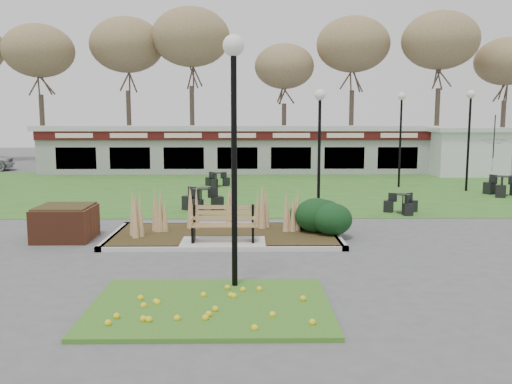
{
  "coord_description": "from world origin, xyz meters",
  "views": [
    {
      "loc": [
        0.67,
        -13.77,
        3.31
      ],
      "look_at": [
        0.89,
        2.0,
        1.18
      ],
      "focal_mm": 38.0,
      "sensor_mm": 36.0,
      "label": 1
    }
  ],
  "objects_px": {
    "lamp_post_near_left": "(320,126)",
    "lamp_post_far_right": "(470,118)",
    "park_bench": "(223,223)",
    "bistro_set_a": "(201,204)",
    "lamp_post_near_right": "(234,106)",
    "lamp_post_mid_right": "(401,118)",
    "patio_umbrella": "(493,154)",
    "service_hut": "(466,151)",
    "food_pavilion": "(238,149)",
    "bistro_set_d": "(502,189)",
    "brick_planter": "(65,222)",
    "bistro_set_b": "(217,182)",
    "bistro_set_c": "(403,207)"
  },
  "relations": [
    {
      "from": "bistro_set_c",
      "to": "bistro_set_b",
      "type": "bearing_deg",
      "value": 132.15
    },
    {
      "from": "park_bench",
      "to": "bistro_set_d",
      "type": "distance_m",
      "value": 14.75
    },
    {
      "from": "lamp_post_near_left",
      "to": "bistro_set_a",
      "type": "height_order",
      "value": "lamp_post_near_left"
    },
    {
      "from": "bistro_set_c",
      "to": "patio_umbrella",
      "type": "distance_m",
      "value": 11.56
    },
    {
      "from": "park_bench",
      "to": "bistro_set_a",
      "type": "xyz_separation_m",
      "value": [
        -1.03,
        5.18,
        -0.29
      ]
    },
    {
      "from": "food_pavilion",
      "to": "lamp_post_near_right",
      "type": "distance_m",
      "value": 23.56
    },
    {
      "from": "lamp_post_near_left",
      "to": "lamp_post_far_right",
      "type": "relative_size",
      "value": 0.92
    },
    {
      "from": "park_bench",
      "to": "service_hut",
      "type": "height_order",
      "value": "service_hut"
    },
    {
      "from": "service_hut",
      "to": "patio_umbrella",
      "type": "distance_m",
      "value": 4.05
    },
    {
      "from": "lamp_post_mid_right",
      "to": "food_pavilion",
      "type": "bearing_deg",
      "value": 136.54
    },
    {
      "from": "bistro_set_a",
      "to": "bistro_set_b",
      "type": "relative_size",
      "value": 1.25
    },
    {
      "from": "food_pavilion",
      "to": "lamp_post_near_left",
      "type": "relative_size",
      "value": 5.79
    },
    {
      "from": "park_bench",
      "to": "bistro_set_b",
      "type": "height_order",
      "value": "park_bench"
    },
    {
      "from": "bistro_set_d",
      "to": "patio_umbrella",
      "type": "height_order",
      "value": "patio_umbrella"
    },
    {
      "from": "lamp_post_far_right",
      "to": "bistro_set_b",
      "type": "xyz_separation_m",
      "value": [
        -11.64,
        1.82,
        -3.12
      ]
    },
    {
      "from": "park_bench",
      "to": "patio_umbrella",
      "type": "distance_m",
      "value": 19.11
    },
    {
      "from": "brick_planter",
      "to": "lamp_post_mid_right",
      "type": "bearing_deg",
      "value": 42.53
    },
    {
      "from": "brick_planter",
      "to": "service_hut",
      "type": "distance_m",
      "value": 24.71
    },
    {
      "from": "lamp_post_near_right",
      "to": "bistro_set_c",
      "type": "xyz_separation_m",
      "value": [
        5.7,
        8.5,
        -3.3
      ]
    },
    {
      "from": "brick_planter",
      "to": "bistro_set_b",
      "type": "relative_size",
      "value": 1.2
    },
    {
      "from": "patio_umbrella",
      "to": "lamp_post_far_right",
      "type": "bearing_deg",
      "value": -130.02
    },
    {
      "from": "lamp_post_far_right",
      "to": "bistro_set_c",
      "type": "relative_size",
      "value": 3.66
    },
    {
      "from": "lamp_post_near_right",
      "to": "bistro_set_b",
      "type": "bearing_deg",
      "value": 94.6
    },
    {
      "from": "brick_planter",
      "to": "lamp_post_mid_right",
      "type": "relative_size",
      "value": 0.33
    },
    {
      "from": "patio_umbrella",
      "to": "park_bench",
      "type": "bearing_deg",
      "value": -134.1
    },
    {
      "from": "food_pavilion",
      "to": "bistro_set_a",
      "type": "height_order",
      "value": "food_pavilion"
    },
    {
      "from": "food_pavilion",
      "to": "lamp_post_far_right",
      "type": "distance_m",
      "value": 14.16
    },
    {
      "from": "brick_planter",
      "to": "lamp_post_near_right",
      "type": "xyz_separation_m",
      "value": [
        4.8,
        -4.5,
        3.07
      ]
    },
    {
      "from": "food_pavilion",
      "to": "bistro_set_a",
      "type": "xyz_separation_m",
      "value": [
        -1.03,
        -14.53,
        -1.18
      ]
    },
    {
      "from": "service_hut",
      "to": "patio_umbrella",
      "type": "bearing_deg",
      "value": -93.04
    },
    {
      "from": "lamp_post_near_right",
      "to": "lamp_post_mid_right",
      "type": "relative_size",
      "value": 1.06
    },
    {
      "from": "park_bench",
      "to": "brick_planter",
      "type": "distance_m",
      "value": 4.47
    },
    {
      "from": "service_hut",
      "to": "bistro_set_c",
      "type": "height_order",
      "value": "service_hut"
    },
    {
      "from": "lamp_post_mid_right",
      "to": "bistro_set_b",
      "type": "relative_size",
      "value": 3.67
    },
    {
      "from": "service_hut",
      "to": "lamp_post_near_right",
      "type": "relative_size",
      "value": 0.91
    },
    {
      "from": "brick_planter",
      "to": "service_hut",
      "type": "relative_size",
      "value": 0.34
    },
    {
      "from": "lamp_post_near_right",
      "to": "bistro_set_d",
      "type": "bearing_deg",
      "value": 48.71
    },
    {
      "from": "lamp_post_mid_right",
      "to": "bistro_set_c",
      "type": "xyz_separation_m",
      "value": [
        -1.9,
        -7.38,
        -3.1
      ]
    },
    {
      "from": "park_bench",
      "to": "lamp_post_mid_right",
      "type": "height_order",
      "value": "lamp_post_mid_right"
    },
    {
      "from": "food_pavilion",
      "to": "lamp_post_near_right",
      "type": "bearing_deg",
      "value": -89.03
    },
    {
      "from": "lamp_post_mid_right",
      "to": "lamp_post_far_right",
      "type": "relative_size",
      "value": 0.99
    },
    {
      "from": "park_bench",
      "to": "lamp_post_mid_right",
      "type": "xyz_separation_m",
      "value": [
        8.0,
        12.13,
        2.75
      ]
    },
    {
      "from": "lamp_post_near_left",
      "to": "bistro_set_d",
      "type": "height_order",
      "value": "lamp_post_near_left"
    },
    {
      "from": "lamp_post_near_right",
      "to": "bistro_set_d",
      "type": "height_order",
      "value": "lamp_post_near_right"
    },
    {
      "from": "lamp_post_near_left",
      "to": "lamp_post_mid_right",
      "type": "relative_size",
      "value": 0.93
    },
    {
      "from": "lamp_post_far_right",
      "to": "park_bench",
      "type": "bearing_deg",
      "value": -135.17
    },
    {
      "from": "bistro_set_a",
      "to": "patio_umbrella",
      "type": "xyz_separation_m",
      "value": [
        14.32,
        8.53,
        1.24
      ]
    },
    {
      "from": "lamp_post_mid_right",
      "to": "lamp_post_far_right",
      "type": "height_order",
      "value": "lamp_post_far_right"
    },
    {
      "from": "service_hut",
      "to": "lamp_post_near_left",
      "type": "height_order",
      "value": "lamp_post_near_left"
    },
    {
      "from": "lamp_post_far_right",
      "to": "bistro_set_b",
      "type": "bearing_deg",
      "value": 171.1
    }
  ]
}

